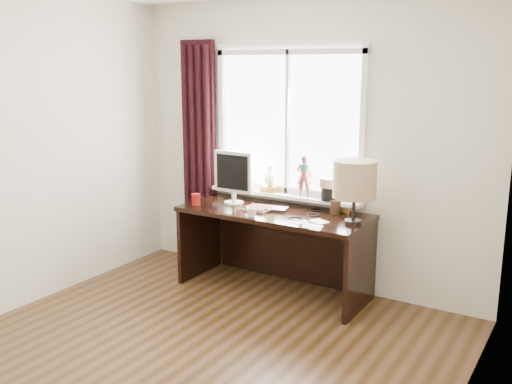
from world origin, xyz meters
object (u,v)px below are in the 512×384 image
Objects in this scene: mug at (251,212)px; red_cup at (196,199)px; laptop at (268,208)px; desk at (279,235)px; monitor at (233,174)px; table_lamp at (355,180)px.

red_cup is (-0.67, 0.10, 0.01)m from mug.
laptop is 0.21× the size of desk.
monitor is (-0.40, 0.33, 0.23)m from mug.
mug is 0.85× the size of red_cup.
table_lamp is at bearing 6.33° from red_cup.
desk is (0.06, 0.08, -0.26)m from laptop.
laptop is 0.28m from desk.
desk is 3.27× the size of table_lamp.
laptop is 0.71× the size of monitor.
laptop is 0.47m from monitor.
mug is 0.57m from monitor.
monitor is at bearing 165.26° from laptop.
mug is at bearing -98.98° from laptop.
mug reaches higher than laptop.
laptop is at bearing -126.44° from desk.
monitor reaches higher than red_cup.
table_lamp is at bearing -12.86° from laptop.
desk is 0.98m from table_lamp.
red_cup is 0.42m from monitor.
mug is at bearing -39.18° from monitor.
laptop is 0.89m from table_lamp.
red_cup is at bearing -173.67° from table_lamp.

